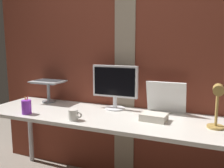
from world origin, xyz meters
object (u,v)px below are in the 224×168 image
laptop (52,75)px  pen_cup (27,107)px  whiteboard_panel (166,97)px  desk_lamp (217,102)px  monitor (115,84)px  coffee_mug (74,115)px

laptop → pen_cup: laptop is taller
whiteboard_panel → desk_lamp: (0.40, -0.31, 0.06)m
monitor → laptop: 0.74m
whiteboard_panel → pen_cup: whiteboard_panel is taller
monitor → pen_cup: size_ratio=2.73×
laptop → pen_cup: bearing=-79.4°
whiteboard_panel → pen_cup: bearing=-156.4°
whiteboard_panel → coffee_mug: whiteboard_panel is taller
pen_cup → coffee_mug: pen_cup is taller
pen_cup → desk_lamp: bearing=6.6°
pen_cup → monitor: bearing=34.1°
monitor → pen_cup: monitor is taller
coffee_mug → laptop: bearing=137.9°
monitor → coffee_mug: size_ratio=3.69×
laptop → pen_cup: size_ratio=2.02×
laptop → coffee_mug: 0.79m
monitor → desk_lamp: 0.89m
desk_lamp → monitor: bearing=163.0°
laptop → monitor: bearing=-5.6°
whiteboard_panel → desk_lamp: bearing=-37.5°
monitor → pen_cup: bearing=-145.9°
laptop → desk_lamp: 1.62m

